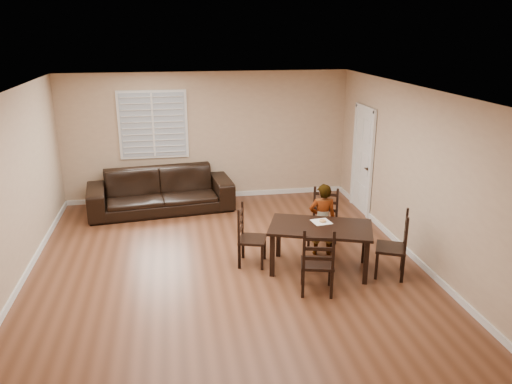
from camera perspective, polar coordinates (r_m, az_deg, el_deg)
ground at (r=7.77m, az=-3.30°, el=-8.88°), size 7.00×7.00×0.00m
room at (r=7.30m, az=-3.44°, el=4.50°), size 6.04×7.04×2.72m
dining_table at (r=7.59m, az=7.39°, el=-4.51°), size 1.72×1.32×0.71m
chair_near at (r=8.55m, az=7.82°, el=-3.09°), size 0.59×0.58×0.99m
chair_far at (r=6.92m, az=7.07°, el=-8.39°), size 0.54×0.51×1.00m
chair_left at (r=7.78m, az=-1.27°, el=-5.24°), size 0.51×0.53×0.96m
chair_right at (r=7.69m, az=16.09°, el=-6.11°), size 0.58×0.59×1.01m
child at (r=8.10m, az=7.59°, el=-3.15°), size 0.47×0.34×1.20m
napkin at (r=7.71m, az=7.48°, el=-3.40°), size 0.30×0.30×0.00m
donut at (r=7.70m, az=7.63°, el=-3.25°), size 0.11×0.11×0.04m
sofa at (r=10.23m, az=-10.83°, el=0.15°), size 2.95×1.42×0.83m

